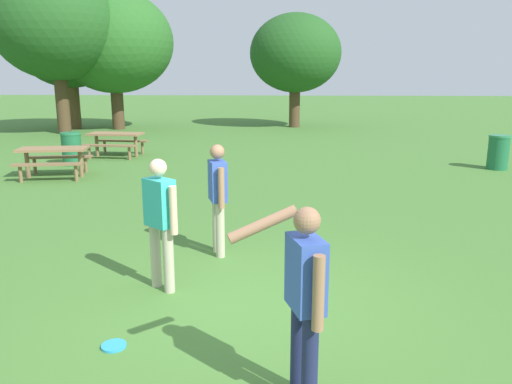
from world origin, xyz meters
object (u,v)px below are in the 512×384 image
at_px(tree_tall_left, 69,44).
at_px(tree_slender_mid, 295,54).
at_px(picnic_table_near, 53,156).
at_px(tree_far_right, 114,42).
at_px(person_catcher, 304,292).
at_px(person_thrower, 218,192).
at_px(trash_can_beside_table, 498,152).
at_px(picnic_table_far, 116,139).
at_px(tree_broad_center, 56,27).
at_px(person_bystander, 160,216).
at_px(trash_can_further_along, 72,149).
at_px(frisbee, 114,346).

relative_size(tree_tall_left, tree_slender_mid, 1.11).
distance_m(picnic_table_near, tree_far_right, 12.40).
relative_size(person_catcher, picnic_table_near, 0.85).
distance_m(person_thrower, trash_can_beside_table, 10.07).
xyz_separation_m(picnic_table_far, tree_broad_center, (-4.50, 6.35, 4.06)).
bearing_deg(person_bystander, tree_tall_left, 115.37).
bearing_deg(person_catcher, trash_can_beside_table, 61.33).
relative_size(person_catcher, trash_can_beside_table, 1.71).
bearing_deg(picnic_table_near, tree_tall_left, 110.18).
height_order(person_bystander, trash_can_further_along, person_bystander).
xyz_separation_m(person_thrower, tree_tall_left, (-9.33, 17.27, 3.10)).
height_order(frisbee, tree_broad_center, tree_broad_center).
height_order(person_catcher, tree_slender_mid, tree_slender_mid).
relative_size(picnic_table_near, picnic_table_far, 1.07).
distance_m(person_thrower, trash_can_further_along, 9.00).
height_order(picnic_table_far, trash_can_beside_table, trash_can_beside_table).
xyz_separation_m(trash_can_beside_table, trash_can_further_along, (-12.24, -0.01, 0.00)).
bearing_deg(person_thrower, tree_far_right, 112.58).
distance_m(person_bystander, trash_can_further_along, 9.79).
distance_m(picnic_table_far, tree_broad_center, 8.78).
bearing_deg(trash_can_beside_table, person_catcher, -118.67).
bearing_deg(picnic_table_near, frisbee, -62.15).
xyz_separation_m(person_bystander, trash_can_beside_table, (7.49, 8.56, -0.46)).
relative_size(person_bystander, tree_far_right, 0.25).
distance_m(person_thrower, tree_slender_mid, 18.93).
bearing_deg(person_catcher, tree_broad_center, 118.49).
bearing_deg(person_thrower, tree_slender_mid, 85.56).
relative_size(person_catcher, person_bystander, 1.00).
height_order(person_thrower, tree_far_right, tree_far_right).
bearing_deg(person_catcher, frisbee, 158.12).
distance_m(trash_can_further_along, tree_slender_mid, 13.62).
bearing_deg(person_thrower, frisbee, -104.55).
height_order(frisbee, picnic_table_far, picnic_table_far).
bearing_deg(trash_can_beside_table, picnic_table_near, -171.31).
xyz_separation_m(picnic_table_near, tree_tall_left, (-4.34, 11.82, 3.47)).
height_order(tree_broad_center, tree_slender_mid, tree_broad_center).
relative_size(picnic_table_far, tree_tall_left, 0.29).
xyz_separation_m(trash_can_beside_table, tree_broad_center, (-15.94, 7.95, 4.14)).
bearing_deg(trash_can_beside_table, tree_tall_left, 148.47).
xyz_separation_m(frisbee, tree_tall_left, (-8.64, 19.94, 4.02)).
bearing_deg(person_catcher, trash_can_further_along, 120.95).
relative_size(person_thrower, trash_can_further_along, 1.71).
distance_m(person_catcher, tree_far_right, 22.36).
bearing_deg(tree_far_right, person_thrower, -67.42).
distance_m(person_thrower, picnic_table_near, 7.40).
bearing_deg(picnic_table_far, person_catcher, -65.44).
relative_size(trash_can_beside_table, tree_tall_left, 0.16).
bearing_deg(frisbee, person_bystander, 83.37).
xyz_separation_m(trash_can_further_along, tree_tall_left, (-4.05, 10.00, 3.55)).
relative_size(person_bystander, trash_can_beside_table, 1.71).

